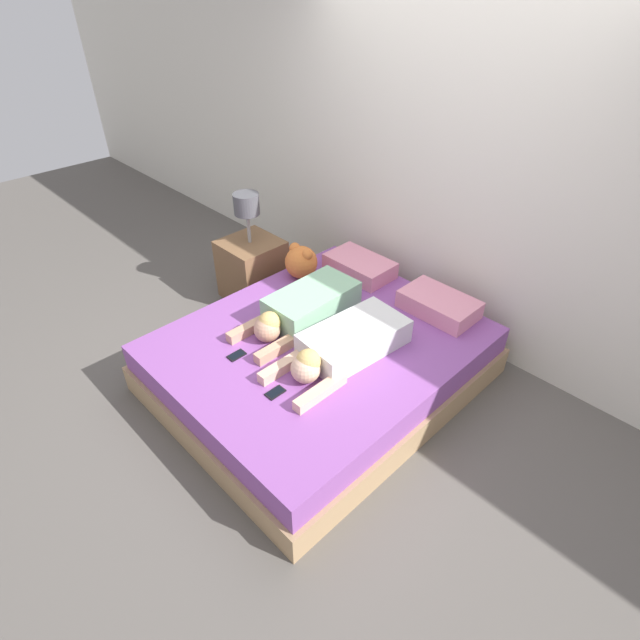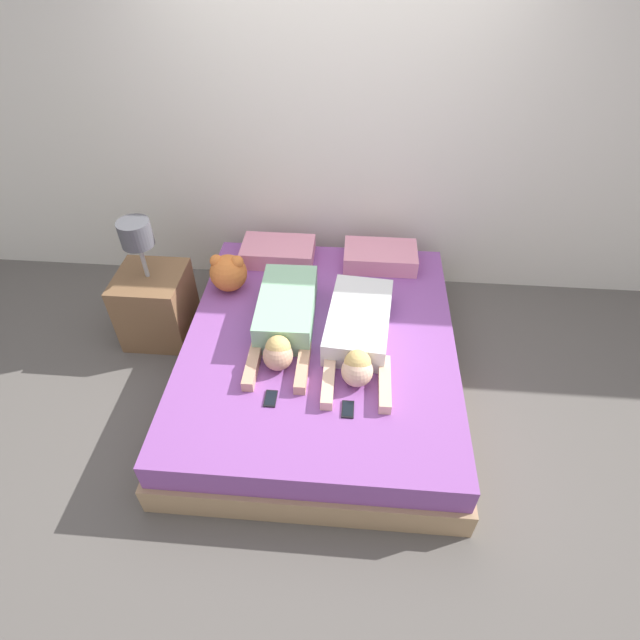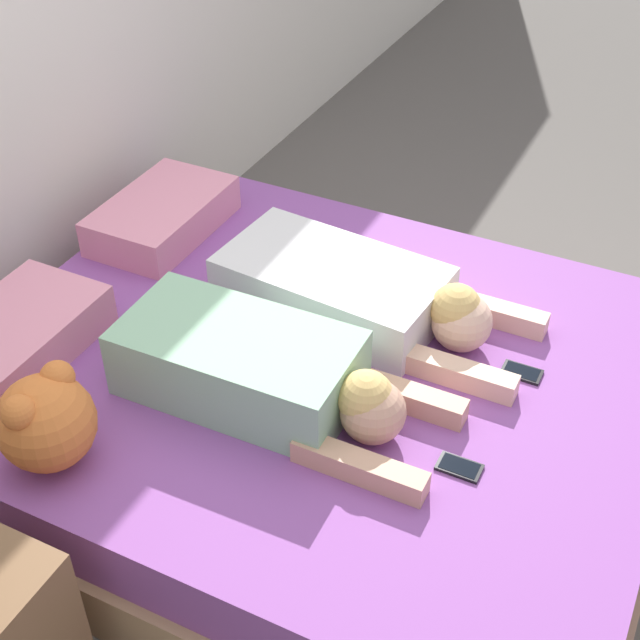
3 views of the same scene
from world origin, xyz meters
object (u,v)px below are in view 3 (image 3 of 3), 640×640
(bed, at_px, (320,406))
(person_right, at_px, (361,294))
(cell_phone_left, at_px, (459,467))
(pillow_head_right, at_px, (163,215))
(person_left, at_px, (266,373))
(plush_toy, at_px, (46,421))
(cell_phone_right, at_px, (522,372))
(pillow_head_left, at_px, (16,337))

(bed, xyz_separation_m, person_right, (0.25, -0.02, 0.30))
(bed, xyz_separation_m, cell_phone_left, (-0.24, -0.54, 0.21))
(pillow_head_right, distance_m, person_left, 1.01)
(cell_phone_left, xyz_separation_m, plush_toy, (-0.45, 1.00, 0.14))
(person_left, relative_size, cell_phone_right, 8.23)
(pillow_head_left, bearing_deg, plush_toy, -127.94)
(person_right, bearing_deg, pillow_head_right, 80.41)
(person_right, bearing_deg, person_left, 170.28)
(cell_phone_right, bearing_deg, plush_toy, 130.86)
(pillow_head_right, relative_size, plush_toy, 1.97)
(pillow_head_left, relative_size, person_right, 0.53)
(person_right, xyz_separation_m, cell_phone_right, (-0.04, -0.56, -0.08))
(pillow_head_right, relative_size, cell_phone_right, 4.60)
(person_left, bearing_deg, pillow_head_right, 51.36)
(person_left, height_order, person_right, person_right)
(cell_phone_right, bearing_deg, bed, 109.53)
(cell_phone_left, relative_size, cell_phone_right, 1.00)
(pillow_head_left, distance_m, cell_phone_right, 1.55)
(pillow_head_left, height_order, cell_phone_left, pillow_head_left)
(bed, relative_size, pillow_head_left, 3.88)
(pillow_head_right, distance_m, plush_toy, 1.16)
(person_left, bearing_deg, person_right, -9.72)
(pillow_head_left, relative_size, pillow_head_right, 1.00)
(pillow_head_right, bearing_deg, cell_phone_left, -114.77)
(pillow_head_left, relative_size, cell_phone_right, 4.60)
(bed, distance_m, cell_phone_right, 0.65)
(bed, bearing_deg, plush_toy, 146.43)
(pillow_head_right, height_order, person_right, person_right)
(person_left, distance_m, plush_toy, 0.62)
(bed, xyz_separation_m, pillow_head_left, (-0.40, 0.85, 0.27))
(pillow_head_right, distance_m, cell_phone_left, 1.53)
(person_right, bearing_deg, pillow_head_left, 126.49)
(person_right, distance_m, plush_toy, 1.07)
(cell_phone_left, relative_size, plush_toy, 0.43)
(bed, height_order, plush_toy, plush_toy)
(cell_phone_left, bearing_deg, plush_toy, 114.30)
(cell_phone_right, height_order, plush_toy, plush_toy)
(pillow_head_left, xyz_separation_m, cell_phone_right, (0.60, -1.43, -0.06))
(bed, relative_size, cell_phone_left, 17.87)
(pillow_head_left, distance_m, pillow_head_right, 0.79)
(bed, height_order, person_right, person_right)
(pillow_head_left, xyz_separation_m, cell_phone_left, (0.15, -1.39, -0.06))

